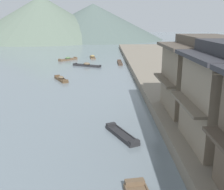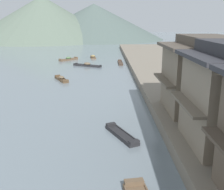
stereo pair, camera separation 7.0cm
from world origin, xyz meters
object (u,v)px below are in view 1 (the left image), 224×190
object	(u,v)px
boat_moored_nearest	(120,63)
boat_upstream_distant	(93,57)
boat_moored_far	(122,135)
house_waterfront_narrow	(205,75)
boat_moored_third	(87,65)
boat_midriver_upstream	(61,79)
boat_moored_second	(68,59)

from	to	relation	value
boat_moored_nearest	boat_upstream_distant	world-z (taller)	boat_upstream_distant
boat_moored_far	house_waterfront_narrow	xyz separation A→B (m)	(6.90, 3.21, 3.76)
boat_moored_nearest	boat_moored_third	xyz separation A→B (m)	(-6.28, -3.10, 0.09)
boat_moored_third	boat_midriver_upstream	bearing A→B (deg)	-103.01
boat_moored_second	boat_upstream_distant	world-z (taller)	boat_moored_second
boat_moored_second	boat_midriver_upstream	size ratio (longest dim) A/B	0.97
boat_moored_second	boat_moored_nearest	bearing A→B (deg)	-23.12
boat_moored_third	house_waterfront_narrow	distance (m)	30.50
boat_moored_nearest	boat_upstream_distant	xyz separation A→B (m)	(-5.76, 8.15, 0.10)
boat_moored_second	boat_moored_far	bearing A→B (deg)	-76.61
boat_upstream_distant	boat_moored_second	bearing A→B (deg)	-144.99
boat_midriver_upstream	house_waterfront_narrow	xyz separation A→B (m)	(14.41, -15.93, 3.68)
boat_moored_far	boat_midriver_upstream	bearing A→B (deg)	111.42
boat_midriver_upstream	boat_upstream_distant	bearing A→B (deg)	81.92
boat_moored_far	boat_moored_third	bearing A→B (deg)	98.62
boat_moored_nearest	boat_moored_far	size ratio (longest dim) A/B	1.37
boat_moored_nearest	boat_moored_third	size ratio (longest dim) A/B	0.96
boat_midriver_upstream	house_waterfront_narrow	distance (m)	21.79
boat_moored_nearest	boat_upstream_distant	size ratio (longest dim) A/B	1.21
boat_upstream_distant	boat_moored_far	bearing A→B (deg)	-84.34
boat_moored_far	boat_upstream_distant	bearing A→B (deg)	95.66
boat_moored_nearest	boat_midriver_upstream	bearing A→B (deg)	-120.92
boat_moored_third	boat_upstream_distant	distance (m)	11.26
boat_moored_far	house_waterfront_narrow	distance (m)	8.49
boat_moored_second	house_waterfront_narrow	bearing A→B (deg)	-65.64
boat_moored_second	boat_upstream_distant	xyz separation A→B (m)	(5.05, 3.54, -0.01)
boat_moored_third	house_waterfront_narrow	world-z (taller)	house_waterfront_narrow
boat_moored_third	boat_moored_nearest	bearing A→B (deg)	26.25
boat_moored_second	boat_moored_third	bearing A→B (deg)	-59.60
boat_moored_nearest	boat_moored_far	distance (m)	34.31
boat_moored_far	house_waterfront_narrow	size ratio (longest dim) A/B	0.53
boat_moored_nearest	boat_moored_third	distance (m)	7.01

